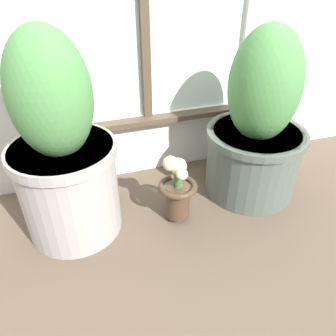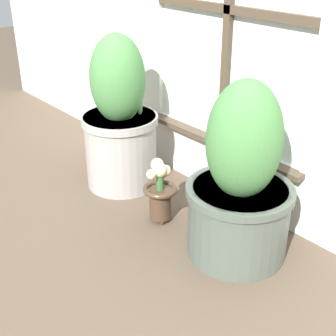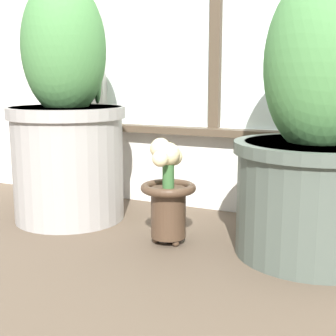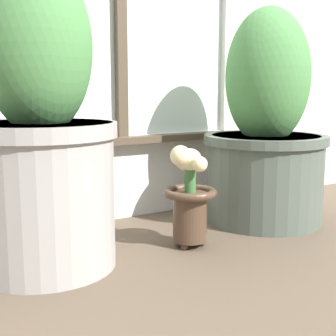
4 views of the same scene
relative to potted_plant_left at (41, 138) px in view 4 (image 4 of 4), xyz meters
The scene contains 4 objects.
ground_plane 0.56m from the potted_plant_left, 31.93° to the right, with size 10.00×10.00×0.00m, color brown.
potted_plant_left is the anchor object (origin of this frame).
potted_plant_right 0.77m from the potted_plant_left, ahead, with size 0.41×0.41×0.71m.
flower_vase 0.44m from the potted_plant_left, 10.83° to the right, with size 0.15×0.15×0.29m.
Camera 4 is at (-0.74, -0.88, 0.44)m, focal length 50.00 mm.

